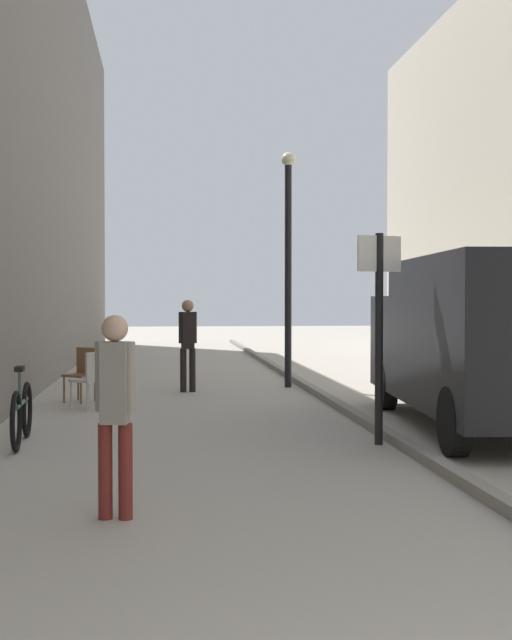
% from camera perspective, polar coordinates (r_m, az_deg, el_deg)
% --- Properties ---
extents(ground_plane, '(80.00, 80.00, 0.00)m').
position_cam_1_polar(ground_plane, '(13.73, -1.19, -6.03)').
color(ground_plane, '#A8A093').
extents(kerb_strip, '(0.16, 40.00, 0.12)m').
position_cam_1_polar(kerb_strip, '(13.96, 5.31, -5.66)').
color(kerb_strip, gray).
rests_on(kerb_strip, ground_plane).
extents(pedestrian_main_foreground, '(0.33, 0.22, 1.66)m').
position_cam_1_polar(pedestrian_main_foreground, '(6.71, -9.87, -5.66)').
color(pedestrian_main_foreground, maroon).
rests_on(pedestrian_main_foreground, ground_plane).
extents(pedestrian_mid_block, '(0.35, 0.23, 1.78)m').
position_cam_1_polar(pedestrian_mid_block, '(15.68, -4.82, -1.33)').
color(pedestrian_mid_block, black).
rests_on(pedestrian_mid_block, ground_plane).
extents(delivery_van, '(2.44, 5.71, 2.34)m').
position_cam_1_polar(delivery_van, '(11.59, 15.49, -1.20)').
color(delivery_van, black).
rests_on(delivery_van, ground_plane).
extents(street_sign_post, '(0.59, 0.19, 2.60)m').
position_cam_1_polar(street_sign_post, '(10.06, 8.65, 0.05)').
color(street_sign_post, black).
rests_on(street_sign_post, ground_plane).
extents(lamp_post, '(0.28, 0.28, 4.76)m').
position_cam_1_polar(lamp_post, '(16.48, 2.28, 4.71)').
color(lamp_post, black).
rests_on(lamp_post, ground_plane).
extents(bicycle_leaning, '(0.14, 1.77, 0.98)m').
position_cam_1_polar(bicycle_leaning, '(10.46, -16.13, -6.34)').
color(bicycle_leaning, black).
rests_on(bicycle_leaning, ground_plane).
extents(cafe_chair_near_window, '(0.62, 0.62, 0.94)m').
position_cam_1_polar(cafe_chair_near_window, '(13.45, -11.49, -3.87)').
color(cafe_chair_near_window, '#B7B2A8').
rests_on(cafe_chair_near_window, ground_plane).
extents(cafe_chair_by_doorway, '(0.61, 0.61, 0.94)m').
position_cam_1_polar(cafe_chair_by_doorway, '(14.50, -12.07, -3.49)').
color(cafe_chair_by_doorway, brown).
rests_on(cafe_chair_by_doorway, ground_plane).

